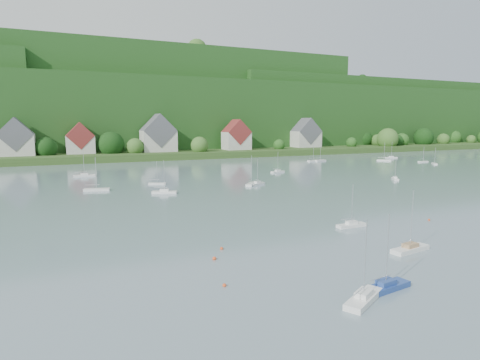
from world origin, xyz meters
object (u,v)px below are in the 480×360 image
object	(u,v)px
near_sailboat_1	(386,286)
near_sailboat_3	(351,225)
near_sailboat_0	(364,297)
near_sailboat_2	(410,248)

from	to	relation	value
near_sailboat_1	near_sailboat_3	xyz separation A→B (m)	(13.22, 21.33, -0.02)
near_sailboat_0	near_sailboat_1	size ratio (longest dim) A/B	1.02
near_sailboat_0	near_sailboat_2	bearing A→B (deg)	2.13
near_sailboat_2	near_sailboat_3	distance (m)	13.24
near_sailboat_0	near_sailboat_3	size ratio (longest dim) A/B	1.14
near_sailboat_1	near_sailboat_3	size ratio (longest dim) A/B	1.12
near_sailboat_2	near_sailboat_3	bearing A→B (deg)	75.93
near_sailboat_0	near_sailboat_2	size ratio (longest dim) A/B	0.98
near_sailboat_1	near_sailboat_0	bearing A→B (deg)	-170.74
near_sailboat_1	near_sailboat_2	size ratio (longest dim) A/B	0.96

